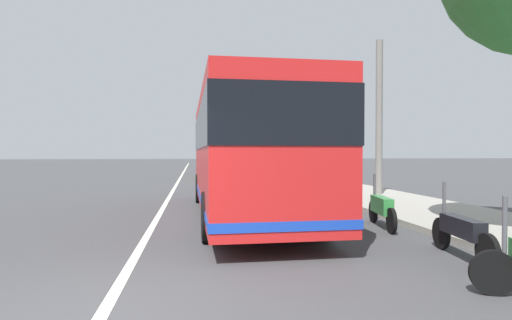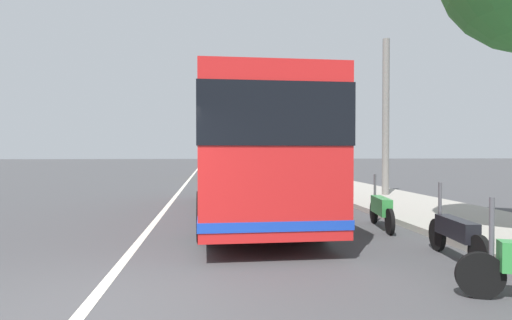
{
  "view_description": "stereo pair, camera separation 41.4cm",
  "coord_description": "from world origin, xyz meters",
  "px_view_note": "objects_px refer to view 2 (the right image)",
  "views": [
    {
      "loc": [
        -4.74,
        -1.0,
        1.77
      ],
      "look_at": [
        5.99,
        -2.59,
        1.57
      ],
      "focal_mm": 29.17,
      "sensor_mm": 36.0,
      "label": 1
    },
    {
      "loc": [
        -4.79,
        -1.42,
        1.77
      ],
      "look_at": [
        5.99,
        -2.59,
        1.57
      ],
      "focal_mm": 29.17,
      "sensor_mm": 36.0,
      "label": 2
    }
  ],
  "objects_px": {
    "coach_bus": "(245,148)",
    "car_far_distant": "(231,164)",
    "car_ahead_same_lane": "(223,168)",
    "utility_pole": "(386,119)",
    "motorcycle_far_end": "(381,209)",
    "motorcycle_by_tree": "(456,234)"
  },
  "relations": [
    {
      "from": "coach_bus",
      "to": "car_far_distant",
      "type": "bearing_deg",
      "value": -2.64
    },
    {
      "from": "coach_bus",
      "to": "car_ahead_same_lane",
      "type": "height_order",
      "value": "coach_bus"
    },
    {
      "from": "coach_bus",
      "to": "car_ahead_same_lane",
      "type": "bearing_deg",
      "value": -0.3
    },
    {
      "from": "car_ahead_same_lane",
      "to": "utility_pole",
      "type": "relative_size",
      "value": 0.78
    },
    {
      "from": "motorcycle_far_end",
      "to": "utility_pole",
      "type": "bearing_deg",
      "value": -15.34
    },
    {
      "from": "motorcycle_far_end",
      "to": "motorcycle_by_tree",
      "type": "bearing_deg",
      "value": -170.57
    },
    {
      "from": "motorcycle_far_end",
      "to": "car_ahead_same_lane",
      "type": "distance_m",
      "value": 19.45
    },
    {
      "from": "car_far_distant",
      "to": "utility_pole",
      "type": "bearing_deg",
      "value": -170.52
    },
    {
      "from": "motorcycle_far_end",
      "to": "coach_bus",
      "type": "bearing_deg",
      "value": 61.29
    },
    {
      "from": "coach_bus",
      "to": "motorcycle_by_tree",
      "type": "xyz_separation_m",
      "value": [
        -5.23,
        -3.0,
        -1.43
      ]
    },
    {
      "from": "motorcycle_by_tree",
      "to": "car_far_distant",
      "type": "height_order",
      "value": "car_far_distant"
    },
    {
      "from": "utility_pole",
      "to": "car_far_distant",
      "type": "bearing_deg",
      "value": 12.81
    },
    {
      "from": "coach_bus",
      "to": "utility_pole",
      "type": "xyz_separation_m",
      "value": [
        3.82,
        -5.74,
        1.19
      ]
    },
    {
      "from": "utility_pole",
      "to": "motorcycle_far_end",
      "type": "bearing_deg",
      "value": 155.68
    },
    {
      "from": "motorcycle_by_tree",
      "to": "coach_bus",
      "type": "bearing_deg",
      "value": 37.01
    },
    {
      "from": "coach_bus",
      "to": "car_ahead_same_lane",
      "type": "distance_m",
      "value": 16.94
    },
    {
      "from": "motorcycle_by_tree",
      "to": "utility_pole",
      "type": "bearing_deg",
      "value": -9.71
    },
    {
      "from": "car_ahead_same_lane",
      "to": "utility_pole",
      "type": "bearing_deg",
      "value": -160.03
    },
    {
      "from": "car_far_distant",
      "to": "motorcycle_by_tree",
      "type": "bearing_deg",
      "value": -179.23
    },
    {
      "from": "motorcycle_by_tree",
      "to": "car_far_distant",
      "type": "relative_size",
      "value": 0.47
    },
    {
      "from": "motorcycle_by_tree",
      "to": "motorcycle_far_end",
      "type": "height_order",
      "value": "motorcycle_by_tree"
    },
    {
      "from": "car_ahead_same_lane",
      "to": "utility_pole",
      "type": "xyz_separation_m",
      "value": [
        -13.08,
        -5.91,
        2.36
      ]
    }
  ]
}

